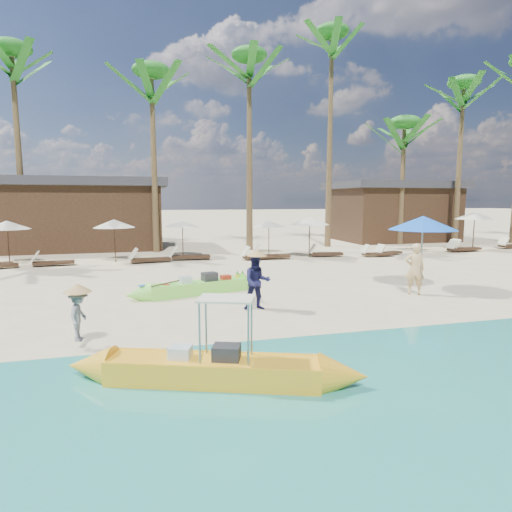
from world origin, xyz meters
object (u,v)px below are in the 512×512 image
object	(u,v)px
tourist	(415,269)
blue_umbrella	(423,223)
green_canoe	(198,287)
yellow_canoe	(213,369)

from	to	relation	value
tourist	blue_umbrella	size ratio (longest dim) A/B	0.67
green_canoe	yellow_canoe	bearing A→B (deg)	-111.07
yellow_canoe	tourist	bearing A→B (deg)	54.74
green_canoe	yellow_canoe	distance (m)	6.87
green_canoe	yellow_canoe	xyz separation A→B (m)	(-0.62, -6.84, 0.01)
green_canoe	tourist	xyz separation A→B (m)	(6.65, -1.86, 0.60)
blue_umbrella	tourist	bearing A→B (deg)	-135.72
green_canoe	tourist	bearing A→B (deg)	-31.57
yellow_canoe	green_canoe	bearing A→B (deg)	105.16
yellow_canoe	tourist	distance (m)	8.83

